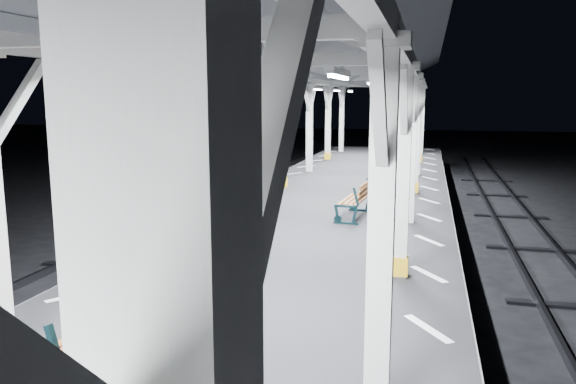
% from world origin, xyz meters
% --- Properties ---
extents(ground, '(120.00, 120.00, 0.00)m').
position_xyz_m(ground, '(0.00, 0.00, 0.00)').
color(ground, black).
rests_on(ground, ground).
extents(platform, '(6.00, 50.00, 1.00)m').
position_xyz_m(platform, '(0.00, 0.00, 0.50)').
color(platform, black).
rests_on(platform, ground).
extents(hazard_stripes_left, '(1.00, 48.00, 0.01)m').
position_xyz_m(hazard_stripes_left, '(-2.45, 0.00, 1.00)').
color(hazard_stripes_left, silver).
rests_on(hazard_stripes_left, platform).
extents(hazard_stripes_right, '(1.00, 48.00, 0.01)m').
position_xyz_m(hazard_stripes_right, '(2.45, 0.00, 1.00)').
color(hazard_stripes_right, silver).
rests_on(hazard_stripes_right, platform).
extents(canopy, '(5.40, 49.00, 4.65)m').
position_xyz_m(canopy, '(0.00, -0.02, 4.56)').
color(canopy, silver).
rests_on(canopy, platform).
extents(bench_near, '(0.83, 1.86, 0.98)m').
position_xyz_m(bench_near, '(-0.61, -2.11, 1.52)').
color(bench_near, black).
rests_on(bench_near, platform).
extents(bench_mid, '(0.72, 1.62, 0.86)m').
position_xyz_m(bench_mid, '(0.81, 6.18, 1.46)').
color(bench_mid, black).
rests_on(bench_mid, platform).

